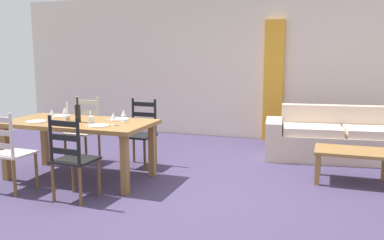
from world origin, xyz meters
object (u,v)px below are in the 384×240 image
at_px(dining_chair_near_left, 9,152).
at_px(dining_chair_far_left, 84,130).
at_px(wine_glass_far_left, 65,110).
at_px(couch, 341,140).
at_px(dining_chair_near_right, 72,158).
at_px(wine_glass_far_right, 124,113).
at_px(dining_chair_far_right, 140,133).
at_px(coffee_cup_primary, 91,120).
at_px(dining_table, 79,128).
at_px(wine_glass_near_left, 52,113).
at_px(wine_bottle, 78,113).
at_px(coffee_table, 352,155).
at_px(wine_glass_near_right, 113,116).

xyz_separation_m(dining_chair_near_left, dining_chair_far_left, (0.03, 1.49, 0.00)).
relative_size(wine_glass_far_left, couch, 0.07).
xyz_separation_m(dining_chair_near_right, wine_glass_far_right, (0.17, 0.87, 0.38)).
xyz_separation_m(dining_chair_far_right, coffee_cup_primary, (-0.23, -0.89, 0.32)).
bearing_deg(dining_table, dining_chair_near_left, -121.68).
relative_size(wine_glass_near_left, wine_glass_far_right, 1.00).
bearing_deg(wine_bottle, dining_chair_near_right, -61.29).
height_order(dining_chair_far_left, couch, dining_chair_far_left).
distance_m(dining_table, wine_bottle, 0.21).
bearing_deg(wine_glass_near_left, wine_glass_far_left, 86.24).
relative_size(dining_chair_far_right, wine_glass_near_left, 5.96).
xyz_separation_m(dining_chair_near_left, wine_glass_far_left, (0.16, 0.87, 0.38)).
distance_m(dining_chair_far_right, wine_glass_far_left, 1.09).
bearing_deg(coffee_table, dining_chair_far_right, -177.59).
relative_size(dining_chair_near_right, wine_glass_far_left, 5.96).
bearing_deg(wine_bottle, dining_chair_far_left, 119.56).
bearing_deg(dining_chair_near_left, coffee_cup_primary, 42.22).
height_order(dining_table, dining_chair_near_left, dining_chair_near_left).
xyz_separation_m(dining_table, couch, (3.23, 2.13, -0.37)).
bearing_deg(coffee_table, couch, 94.95).
bearing_deg(wine_glass_near_left, couch, 32.43).
distance_m(dining_chair_near_left, wine_glass_near_left, 0.74).
bearing_deg(wine_bottle, dining_chair_far_right, 61.91).
bearing_deg(dining_chair_far_left, wine_bottle, -60.44).
distance_m(wine_glass_far_right, couch, 3.37).
relative_size(dining_chair_far_right, couch, 0.41).
distance_m(wine_bottle, wine_glass_far_left, 0.37).
bearing_deg(dining_chair_near_left, wine_glass_far_right, 39.89).
bearing_deg(wine_glass_near_right, coffee_cup_primary, 174.78).
distance_m(wine_glass_far_left, wine_glass_far_right, 0.87).
height_order(dining_chair_near_left, wine_glass_far_left, dining_chair_near_left).
xyz_separation_m(coffee_cup_primary, coffee_table, (3.08, 1.01, -0.44)).
relative_size(dining_chair_far_left, wine_bottle, 3.04).
bearing_deg(dining_chair_far_left, wine_glass_near_right, -41.15).
bearing_deg(wine_glass_far_right, wine_glass_near_right, -90.62).
distance_m(wine_glass_near_left, coffee_cup_primary, 0.57).
bearing_deg(wine_glass_near_left, coffee_table, 15.84).
height_order(dining_chair_near_left, wine_glass_far_right, dining_chair_near_left).
distance_m(dining_chair_near_left, coffee_table, 4.14).
distance_m(dining_chair_near_right, dining_chair_far_right, 1.54).
relative_size(wine_glass_far_right, coffee_cup_primary, 1.79).
distance_m(dining_chair_near_left, dining_chair_near_right, 0.86).
distance_m(wine_glass_far_right, coffee_cup_primary, 0.40).
relative_size(couch, coffee_table, 2.62).
relative_size(wine_glass_near_right, wine_glass_far_left, 1.00).
height_order(dining_table, wine_bottle, wine_bottle).
height_order(dining_table, wine_glass_far_right, wine_glass_far_right).
xyz_separation_m(wine_glass_near_right, couch, (2.65, 2.26, -0.57)).
relative_size(dining_chair_far_left, wine_glass_far_right, 5.96).
height_order(dining_chair_far_right, wine_glass_near_right, dining_chair_far_right).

